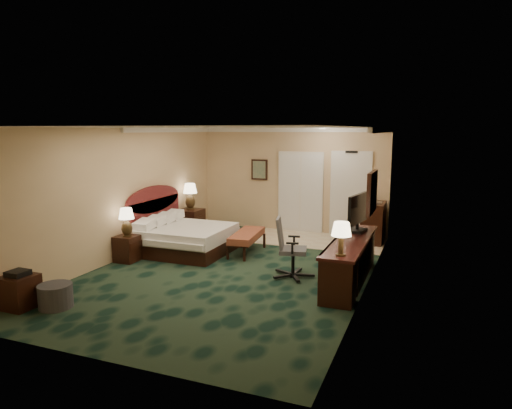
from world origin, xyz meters
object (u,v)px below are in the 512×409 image
at_px(bed_bench, 247,243).
at_px(desk, 350,261).
at_px(bed, 186,239).
at_px(lamp_near, 127,222).
at_px(nightstand_near, 128,248).
at_px(nightstand_far, 191,222).
at_px(minibar, 373,223).
at_px(lamp_far, 190,196).
at_px(side_table, 19,292).
at_px(ottoman, 56,296).
at_px(tv, 358,213).
at_px(desk_chair, 293,248).

xyz_separation_m(bed_bench, desk, (2.42, -1.10, 0.15)).
xyz_separation_m(bed, lamp_near, (-0.74, -1.07, 0.53)).
height_order(nightstand_near, nightstand_far, nightstand_far).
bearing_deg(minibar, lamp_far, -168.89).
bearing_deg(bed_bench, minibar, 32.98).
bearing_deg(side_table, bed, 78.46).
relative_size(nightstand_far, ottoman, 1.31).
height_order(lamp_far, bed_bench, lamp_far).
xyz_separation_m(bed, tv, (3.68, -0.01, 0.84)).
height_order(bed, bed_bench, bed).
height_order(lamp_near, minibar, lamp_near).
bearing_deg(nightstand_near, desk_chair, 3.88).
relative_size(nightstand_near, ottoman, 1.05).
xyz_separation_m(desk, tv, (-0.00, 0.68, 0.74)).
bearing_deg(bed, lamp_far, 116.28).
distance_m(ottoman, minibar, 7.10).
relative_size(nightstand_near, lamp_far, 0.80).
height_order(bed, nightstand_near, bed).
distance_m(nightstand_far, desk_chair, 4.09).
bearing_deg(lamp_far, minibar, 11.11).
relative_size(nightstand_near, bed_bench, 0.39).
height_order(bed, nightstand_far, nightstand_far).
relative_size(bed_bench, side_table, 2.75).
relative_size(nightstand_far, side_table, 1.33).
distance_m(desk, minibar, 3.11).
distance_m(nightstand_near, bed_bench, 2.49).
relative_size(lamp_far, side_table, 1.32).
height_order(nightstand_far, desk_chair, desk_chair).
xyz_separation_m(nightstand_far, ottoman, (0.47, -4.97, -0.15)).
relative_size(bed, desk, 0.68).
distance_m(bed, lamp_near, 1.41).
height_order(nightstand_far, desk, desk).
xyz_separation_m(lamp_far, desk_chair, (3.43, -2.32, -0.44)).
distance_m(desk, desk_chair, 1.03).
height_order(lamp_near, tv, tv).
bearing_deg(nightstand_near, side_table, -89.37).
bearing_deg(nightstand_near, bed, 52.44).
distance_m(nightstand_far, ottoman, 5.00).
distance_m(nightstand_near, side_table, 2.67).
bearing_deg(side_table, desk, 34.02).
relative_size(nightstand_near, side_table, 1.06).
xyz_separation_m(nightstand_near, side_table, (0.03, -2.67, -0.02)).
distance_m(desk, tv, 1.01).
distance_m(nightstand_near, lamp_near, 0.56).
distance_m(bed, nightstand_near, 1.28).
height_order(bed, desk, desk).
bearing_deg(ottoman, tv, 41.41).
bearing_deg(ottoman, minibar, 56.24).
xyz_separation_m(nightstand_near, lamp_far, (0.02, 2.56, 0.73)).
height_order(nightstand_far, minibar, minibar).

